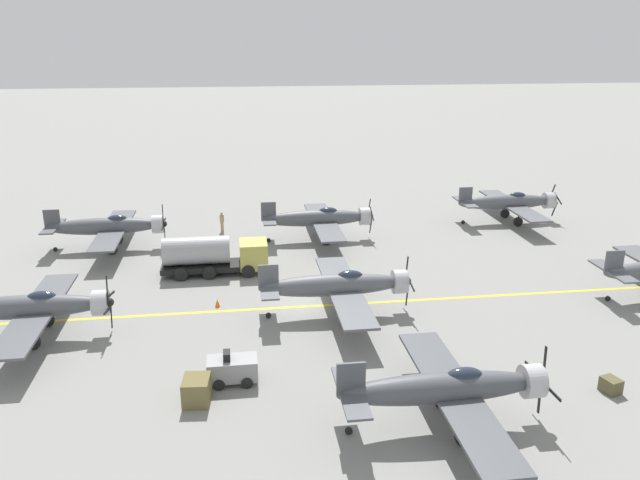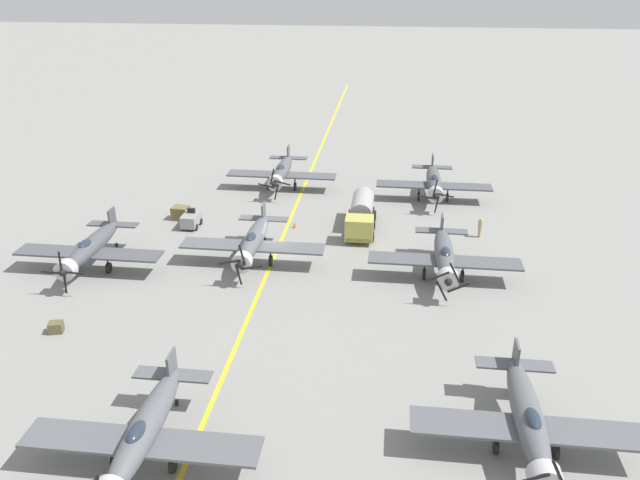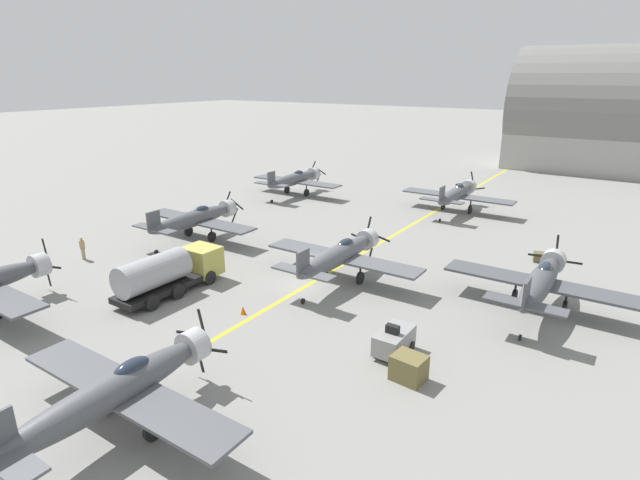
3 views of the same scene
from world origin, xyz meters
TOP-DOWN VIEW (x-y plane):
  - ground_plane at (0.00, 0.00)m, footprint 400.00×400.00m
  - taxiway_stripe at (0.00, 0.00)m, footprint 0.30×160.00m
  - airplane_far_center at (1.94, 25.19)m, footprint 12.00×9.98m
  - airplane_far_left at (-17.28, 21.94)m, footprint 12.00×9.98m
  - airplane_mid_center at (1.47, 1.97)m, footprint 12.00×9.98m
  - airplane_near_center at (2.33, -16.70)m, footprint 12.00×9.98m
  - airplane_mid_right at (14.37, 4.85)m, footprint 12.00×9.98m
  - airplane_mid_left at (-14.21, 2.92)m, footprint 12.00×9.98m
  - fuel_tanker at (-7.09, -6.11)m, footprint 2.68×8.00m
  - tow_tractor at (9.07, -4.91)m, footprint 1.57×2.60m
  - ground_crew_walking at (-18.04, -5.72)m, footprint 0.40×0.40m
  - supply_crate_by_tanker at (10.71, -6.67)m, footprint 1.67×1.43m
  - supply_crate_outboard at (12.69, 14.13)m, footprint 1.10×0.99m
  - traffic_cone at (-0.77, -5.87)m, footprint 0.36×0.36m
  - hangar at (13.00, 63.53)m, footprint 28.75×18.78m

SIDE VIEW (x-z plane):
  - ground_plane at x=0.00m, z-range 0.00..0.00m
  - taxiway_stripe at x=0.00m, z-range 0.00..0.01m
  - traffic_cone at x=-0.77m, z-range 0.00..0.55m
  - supply_crate_outboard at x=12.69m, z-range 0.00..0.77m
  - supply_crate_by_tanker at x=10.71m, z-range 0.00..1.30m
  - tow_tractor at x=9.07m, z-range -0.11..1.69m
  - ground_crew_walking at x=-18.04m, z-range 0.08..1.94m
  - fuel_tanker at x=-7.09m, z-range 0.02..3.00m
  - airplane_far_center at x=1.94m, z-range 0.13..3.89m
  - airplane_far_left at x=-17.28m, z-range 0.18..3.84m
  - airplane_mid_right at x=14.37m, z-range 0.11..3.91m
  - airplane_mid_left at x=-14.21m, z-range 0.19..3.84m
  - airplane_mid_center at x=1.47m, z-range 0.12..3.90m
  - airplane_near_center at x=2.33m, z-range 0.13..3.90m
  - hangar at x=13.00m, z-range -1.62..17.16m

